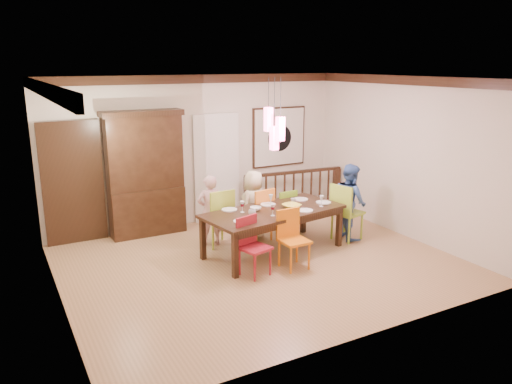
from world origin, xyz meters
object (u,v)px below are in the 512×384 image
chair_end_right (348,208)px  person_far_mid (254,205)px  china_hutch (145,173)px  balustrade (293,192)px  chair_far_left (217,213)px  person_end_right (350,201)px  person_far_left (210,210)px  dining_table (273,214)px

chair_end_right → person_far_mid: person_far_mid is taller
china_hutch → balustrade: size_ratio=1.04×
balustrade → china_hutch: bearing=178.6°
chair_end_right → chair_far_left: bearing=53.7°
china_hutch → person_far_mid: (1.63, -1.17, -0.53)m
person_far_mid → person_end_right: size_ratio=0.91×
chair_end_right → balustrade: chair_end_right is taller
china_hutch → person_end_right: bearing=-32.0°
person_far_left → person_end_right: 2.53m
chair_far_left → person_far_left: (-0.11, 0.07, 0.04)m
dining_table → china_hutch: size_ratio=1.09×
person_far_mid → china_hutch: bearing=-62.9°
chair_end_right → person_far_mid: 1.69m
balustrade → person_far_left: person_far_left is taller
dining_table → balustrade: (1.44, 1.62, -0.18)m
dining_table → balustrade: 2.17m
chair_far_left → chair_end_right: (2.18, -0.85, 0.01)m
china_hutch → chair_end_right: bearing=-33.5°
dining_table → china_hutch: china_hutch is taller
person_far_left → chair_end_right: bearing=163.0°
balustrade → person_end_right: person_end_right is taller
dining_table → chair_end_right: size_ratio=2.41×
chair_far_left → person_end_right: person_end_right is taller
chair_far_left → balustrade: size_ratio=0.46×
chair_far_left → china_hutch: bearing=-55.9°
person_far_left → chair_far_left: bearing=152.0°
china_hutch → person_end_right: size_ratio=1.67×
dining_table → chair_far_left: bearing=122.3°
chair_far_left → person_far_mid: person_far_mid is taller
chair_end_right → balustrade: size_ratio=0.47×
chair_far_left → person_end_right: size_ratio=0.74×
dining_table → person_end_right: bearing=-9.5°
chair_end_right → person_far_mid: bearing=43.9°
china_hutch → person_far_left: china_hutch is taller
china_hutch → balustrade: (3.02, -0.35, -0.66)m
china_hutch → dining_table: bearing=-51.2°
balustrade → dining_table: bearing=-126.5°
dining_table → balustrade: size_ratio=1.14×
chair_far_left → person_end_right: (2.27, -0.80, 0.10)m
chair_far_left → china_hutch: (-0.90, 1.19, 0.57)m
china_hutch → person_far_left: 1.47m
person_far_left → person_far_mid: person_far_mid is taller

